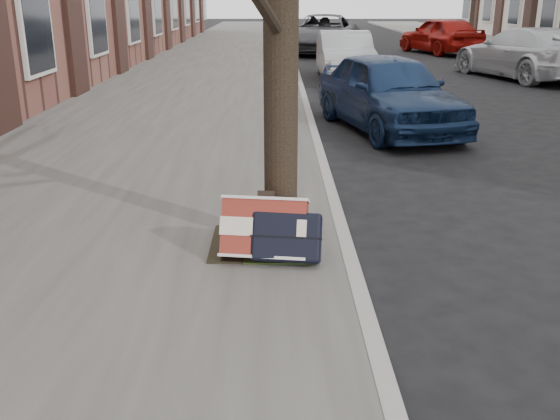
{
  "coord_description": "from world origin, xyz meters",
  "views": [
    {
      "loc": [
        -1.86,
        -3.83,
        2.17
      ],
      "look_at": [
        -1.83,
        0.8,
        0.57
      ],
      "focal_mm": 40.0,
      "sensor_mm": 36.0,
      "label": 1
    }
  ],
  "objects_px": {
    "suitcase_red": "(264,228)",
    "suitcase_navy": "(287,236)",
    "car_near_front": "(389,92)",
    "car_near_mid": "(345,56)"
  },
  "relations": [
    {
      "from": "car_near_front",
      "to": "car_near_mid",
      "type": "height_order",
      "value": "car_near_front"
    },
    {
      "from": "car_near_front",
      "to": "car_near_mid",
      "type": "xyz_separation_m",
      "value": [
        -0.02,
        6.73,
        -0.01
      ]
    },
    {
      "from": "suitcase_red",
      "to": "suitcase_navy",
      "type": "bearing_deg",
      "value": -12.12
    },
    {
      "from": "car_near_front",
      "to": "car_near_mid",
      "type": "bearing_deg",
      "value": 76.24
    },
    {
      "from": "suitcase_navy",
      "to": "car_near_front",
      "type": "relative_size",
      "value": 0.15
    },
    {
      "from": "suitcase_navy",
      "to": "car_near_front",
      "type": "xyz_separation_m",
      "value": [
        1.8,
        5.79,
        0.31
      ]
    },
    {
      "from": "suitcase_red",
      "to": "suitcase_navy",
      "type": "distance_m",
      "value": 0.19
    },
    {
      "from": "suitcase_navy",
      "to": "car_near_mid",
      "type": "bearing_deg",
      "value": 88.85
    },
    {
      "from": "suitcase_red",
      "to": "car_near_mid",
      "type": "xyz_separation_m",
      "value": [
        1.96,
        12.45,
        0.25
      ]
    },
    {
      "from": "suitcase_navy",
      "to": "car_near_mid",
      "type": "xyz_separation_m",
      "value": [
        1.78,
        12.52,
        0.29
      ]
    }
  ]
}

